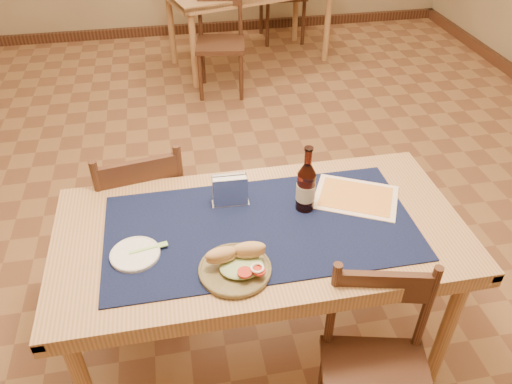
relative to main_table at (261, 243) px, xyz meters
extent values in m
cube|color=olive|center=(0.00, 0.80, -0.68)|extent=(6.00, 7.00, 0.02)
cylinder|color=tan|center=(0.72, -0.32, -0.31)|extent=(0.06, 0.06, 0.71)
cylinder|color=tan|center=(-0.72, 0.32, -0.31)|extent=(0.06, 0.06, 0.71)
cylinder|color=tan|center=(0.72, 0.32, -0.31)|extent=(0.06, 0.06, 0.71)
cube|color=tan|center=(0.00, 0.00, 0.06)|extent=(1.60, 0.80, 0.04)
cube|color=#0F1838|center=(0.00, 0.00, 0.09)|extent=(1.20, 0.60, 0.01)
cube|color=#4D2B1B|center=(0.00, 4.27, -0.62)|extent=(6.00, 0.06, 0.10)
cylinder|color=tan|center=(-0.04, 2.86, -0.31)|extent=(0.06, 0.06, 0.71)
cylinder|color=tan|center=(1.31, 3.24, -0.31)|extent=(0.06, 0.06, 0.71)
cylinder|color=tan|center=(-0.21, 3.46, -0.31)|extent=(0.06, 0.06, 0.71)
cylinder|color=tan|center=(1.14, 3.83, -0.31)|extent=(0.06, 0.06, 0.71)
cylinder|color=#4D2B1B|center=(-0.35, 0.79, -0.45)|extent=(0.04, 0.04, 0.44)
cylinder|color=#4D2B1B|center=(-0.70, 0.73, -0.45)|extent=(0.04, 0.04, 0.44)
cylinder|color=#4D2B1B|center=(-0.29, 0.44, -0.45)|extent=(0.04, 0.04, 0.44)
cylinder|color=#4D2B1B|center=(-0.64, 0.38, -0.45)|extent=(0.04, 0.04, 0.44)
cube|color=#4D2B1B|center=(-0.49, 0.58, -0.23)|extent=(0.47, 0.47, 0.04)
cube|color=#4D2B1B|center=(-0.46, 0.40, 0.12)|extent=(0.35, 0.09, 0.14)
cylinder|color=#4D2B1B|center=(-0.29, 0.43, 0.00)|extent=(0.04, 0.04, 0.45)
cylinder|color=#4D2B1B|center=(-0.64, 0.37, 0.00)|extent=(0.04, 0.04, 0.45)
cylinder|color=#4D2B1B|center=(0.20, -0.34, -0.46)|extent=(0.03, 0.03, 0.42)
cylinder|color=#4D2B1B|center=(0.52, -0.42, -0.46)|extent=(0.03, 0.03, 0.42)
cube|color=#4D2B1B|center=(0.36, -0.37, 0.07)|extent=(0.33, 0.10, 0.13)
cylinder|color=#4D2B1B|center=(0.20, -0.33, -0.04)|extent=(0.03, 0.03, 0.43)
cylinder|color=#4D2B1B|center=(0.52, -0.41, -0.04)|extent=(0.03, 0.03, 0.43)
cylinder|color=#4D2B1B|center=(-0.02, 2.58, -0.45)|extent=(0.04, 0.04, 0.44)
cylinder|color=#4D2B1B|center=(0.33, 2.53, -0.45)|extent=(0.04, 0.04, 0.44)
cylinder|color=#4D2B1B|center=(0.04, 2.93, -0.45)|extent=(0.04, 0.04, 0.44)
cylinder|color=#4D2B1B|center=(0.39, 2.87, -0.45)|extent=(0.04, 0.04, 0.44)
cube|color=#4D2B1B|center=(0.18, 2.73, -0.23)|extent=(0.47, 0.47, 0.04)
cylinder|color=#4D2B1B|center=(0.04, 2.94, -0.01)|extent=(0.04, 0.04, 0.45)
cylinder|color=#4D2B1B|center=(0.39, 2.88, -0.01)|extent=(0.04, 0.04, 0.45)
cylinder|color=#4D2B1B|center=(1.20, 4.09, -0.42)|extent=(0.04, 0.04, 0.49)
cylinder|color=#4D2B1B|center=(0.81, 4.10, -0.42)|extent=(0.04, 0.04, 0.49)
cylinder|color=#4D2B1B|center=(1.20, 3.70, -0.42)|extent=(0.04, 0.04, 0.49)
cylinder|color=#4D2B1B|center=(0.81, 3.71, -0.42)|extent=(0.04, 0.04, 0.49)
cylinder|color=brown|center=(-0.13, -0.22, 0.10)|extent=(0.26, 0.26, 0.01)
torus|color=brown|center=(-0.13, -0.22, 0.10)|extent=(0.26, 0.26, 0.01)
ellipsoid|color=#A3BA80|center=(-0.11, -0.22, 0.12)|extent=(0.16, 0.13, 0.03)
ellipsoid|color=tan|center=(-0.18, -0.20, 0.15)|extent=(0.12, 0.06, 0.06)
ellipsoid|color=tan|center=(-0.08, -0.19, 0.15)|extent=(0.12, 0.05, 0.06)
cylinder|color=#B22617|center=(-0.11, -0.27, 0.13)|extent=(0.05, 0.05, 0.01)
cylinder|color=#B22617|center=(-0.06, -0.27, 0.13)|extent=(0.05, 0.05, 0.01)
torus|color=white|center=(-0.06, -0.27, 0.14)|extent=(0.05, 0.05, 0.01)
cylinder|color=white|center=(-0.48, -0.07, 0.09)|extent=(0.18, 0.18, 0.01)
torus|color=white|center=(-0.48, -0.07, 0.10)|extent=(0.18, 0.18, 0.01)
cube|color=#A4E27C|center=(-0.45, -0.06, 0.10)|extent=(0.11, 0.03, 0.00)
cube|color=#A4E27C|center=(-0.38, -0.05, 0.10)|extent=(0.04, 0.03, 0.00)
cylinder|color=#44150C|center=(0.20, 0.08, 0.17)|extent=(0.07, 0.07, 0.17)
cone|color=#44150C|center=(0.20, 0.08, 0.28)|extent=(0.07, 0.07, 0.04)
cylinder|color=#44150C|center=(0.20, 0.08, 0.34)|extent=(0.03, 0.03, 0.07)
cylinder|color=#44150C|center=(0.20, 0.08, 0.37)|extent=(0.04, 0.04, 0.01)
cylinder|color=beige|center=(0.20, 0.08, 0.17)|extent=(0.08, 0.08, 0.07)
cube|color=silver|center=(-0.09, 0.17, 0.09)|extent=(0.15, 0.06, 0.00)
cube|color=silver|center=(-0.10, 0.14, 0.16)|extent=(0.14, 0.01, 0.13)
cube|color=silver|center=(-0.09, 0.19, 0.16)|extent=(0.14, 0.01, 0.13)
cube|color=silver|center=(-0.09, 0.17, 0.15)|extent=(0.14, 0.04, 0.12)
cube|color=#418FD0|center=(-0.10, 0.15, 0.16)|extent=(0.10, 0.01, 0.04)
cube|color=#FADDBD|center=(0.43, 0.10, 0.09)|extent=(0.41, 0.37, 0.00)
cube|color=orange|center=(0.43, 0.10, 0.09)|extent=(0.35, 0.31, 0.00)
camera|label=1|loc=(-0.29, -1.43, 1.38)|focal=35.00mm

